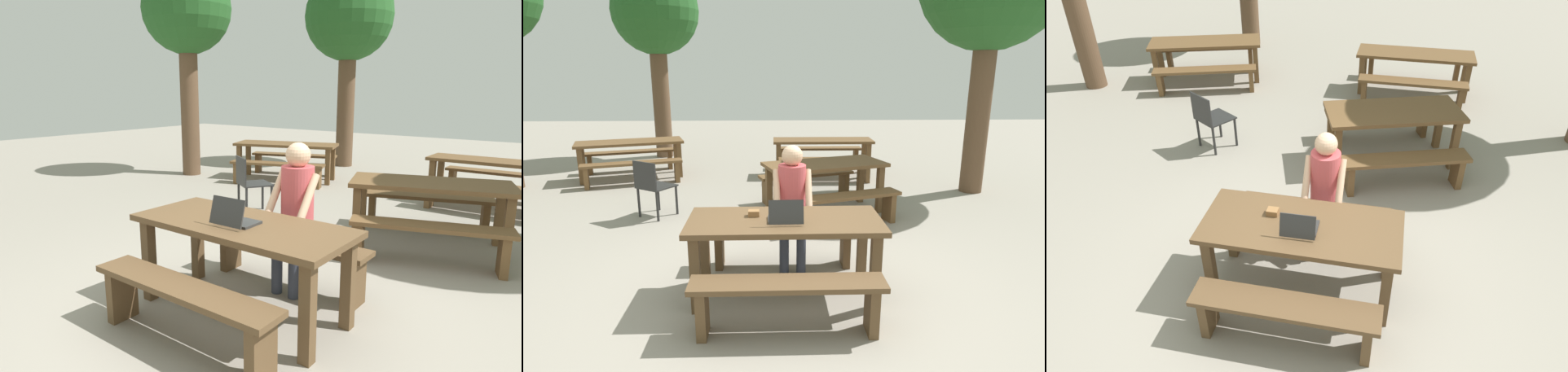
% 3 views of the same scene
% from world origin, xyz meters
% --- Properties ---
extents(ground_plane, '(30.00, 30.00, 0.00)m').
position_xyz_m(ground_plane, '(0.00, 0.00, 0.00)').
color(ground_plane, gray).
extents(picnic_table_front, '(1.79, 0.78, 0.77)m').
position_xyz_m(picnic_table_front, '(0.00, 0.00, 0.65)').
color(picnic_table_front, brown).
rests_on(picnic_table_front, ground).
extents(bench_near, '(1.58, 0.30, 0.47)m').
position_xyz_m(bench_near, '(0.00, -0.66, 0.35)').
color(bench_near, brown).
rests_on(bench_near, ground).
extents(bench_far, '(1.58, 0.30, 0.47)m').
position_xyz_m(bench_far, '(0.00, 0.66, 0.35)').
color(bench_far, brown).
rests_on(bench_far, ground).
extents(laptop, '(0.31, 0.29, 0.23)m').
position_xyz_m(laptop, '(0.00, -0.09, 0.83)').
color(laptop, '#2D2D2D').
rests_on(laptop, picnic_table_front).
extents(small_pouch, '(0.10, 0.09, 0.06)m').
position_xyz_m(small_pouch, '(-0.29, 0.10, 0.80)').
color(small_pouch, olive).
rests_on(small_pouch, picnic_table_front).
extents(person_seated, '(0.40, 0.40, 1.35)m').
position_xyz_m(person_seated, '(0.10, 0.62, 0.79)').
color(person_seated, '#333847').
rests_on(person_seated, ground).
extents(plastic_chair, '(0.61, 0.61, 0.85)m').
position_xyz_m(plastic_chair, '(-1.83, 2.40, 0.47)').
color(plastic_chair, '#262626').
rests_on(plastic_chair, ground).
extents(picnic_table_mid, '(2.00, 0.67, 0.74)m').
position_xyz_m(picnic_table_mid, '(0.94, 5.00, 0.62)').
color(picnic_table_mid, brown).
rests_on(picnic_table_mid, ground).
extents(bench_mid_south, '(1.79, 0.32, 0.47)m').
position_xyz_m(bench_mid_south, '(0.94, 4.39, 0.35)').
color(bench_mid_south, brown).
rests_on(bench_mid_south, ground).
extents(bench_mid_north, '(1.79, 0.32, 0.47)m').
position_xyz_m(bench_mid_north, '(0.95, 5.62, 0.35)').
color(bench_mid_north, brown).
rests_on(bench_mid_north, ground).
extents(picnic_table_rear, '(1.92, 1.30, 0.77)m').
position_xyz_m(picnic_table_rear, '(0.69, 2.55, 0.64)').
color(picnic_table_rear, brown).
rests_on(picnic_table_rear, ground).
extents(bench_rear_south, '(1.60, 0.78, 0.46)m').
position_xyz_m(bench_rear_south, '(0.90, 1.90, 0.34)').
color(bench_rear_south, brown).
rests_on(bench_rear_south, ground).
extents(bench_rear_north, '(1.60, 0.78, 0.46)m').
position_xyz_m(bench_rear_north, '(0.47, 3.21, 0.34)').
color(bench_rear_north, brown).
rests_on(bench_rear_north, ground).
extents(picnic_table_distant, '(2.13, 1.31, 0.74)m').
position_xyz_m(picnic_table_distant, '(-2.88, 4.88, 0.63)').
color(picnic_table_distant, brown).
rests_on(picnic_table_distant, ground).
extents(bench_distant_south, '(1.81, 0.85, 0.44)m').
position_xyz_m(bench_distant_south, '(-2.68, 4.28, 0.33)').
color(bench_distant_south, brown).
rests_on(bench_distant_south, ground).
extents(bench_distant_north, '(1.81, 0.85, 0.44)m').
position_xyz_m(bench_distant_north, '(-3.07, 5.47, 0.33)').
color(bench_distant_north, brown).
rests_on(bench_distant_north, ground).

